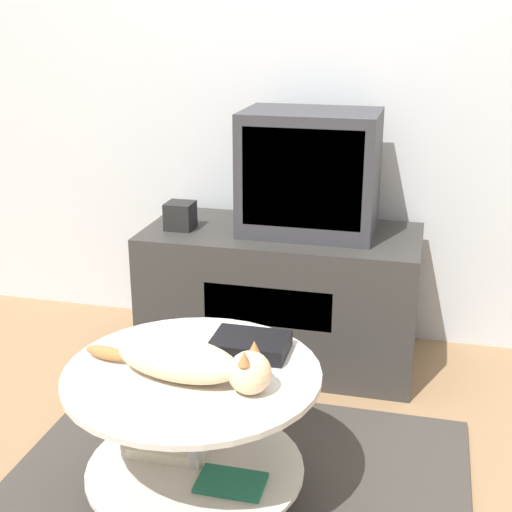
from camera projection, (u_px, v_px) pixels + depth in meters
name	position (u px, v px, depth m)	size (l,w,h in m)	color
wall_back	(314.00, 46.00, 3.03)	(8.00, 0.05, 2.60)	silver
tv_stand	(281.00, 296.00, 3.05)	(1.14, 0.54, 0.58)	#33302D
tv	(310.00, 172.00, 2.87)	(0.54, 0.38, 0.49)	#333338
speaker	(180.00, 216.00, 2.97)	(0.11, 0.11, 0.11)	black
coffee_table	(193.00, 420.00, 2.09)	(0.74, 0.74, 0.45)	#B2B2B7
dvd_box	(250.00, 345.00, 2.13)	(0.23, 0.16, 0.05)	black
cat	(189.00, 361.00, 1.96)	(0.59, 0.23, 0.14)	beige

